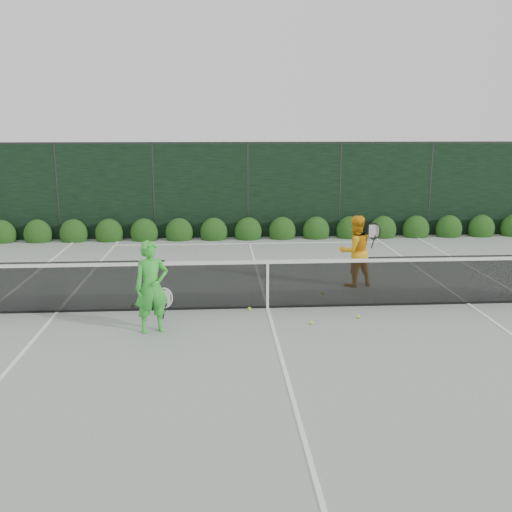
{
  "coord_description": "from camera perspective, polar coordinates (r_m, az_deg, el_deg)",
  "views": [
    {
      "loc": [
        -0.96,
        -10.81,
        3.54
      ],
      "look_at": [
        -0.21,
        0.3,
        1.0
      ],
      "focal_mm": 40.0,
      "sensor_mm": 36.0,
      "label": 1
    }
  ],
  "objects": [
    {
      "name": "ground",
      "position": [
        11.41,
        1.16,
        -5.22
      ],
      "size": [
        80.0,
        80.0,
        0.0
      ],
      "primitive_type": "plane",
      "color": "gray",
      "rests_on": "ground"
    },
    {
      "name": "tennis_net",
      "position": [
        11.26,
        1.04,
        -2.65
      ],
      "size": [
        12.9,
        0.1,
        1.07
      ],
      "color": "black",
      "rests_on": "ground"
    },
    {
      "name": "player_woman",
      "position": [
        10.07,
        -10.39,
        -3.07
      ],
      "size": [
        0.7,
        0.56,
        1.63
      ],
      "rotation": [
        0.0,
        0.0,
        0.33
      ],
      "color": "green",
      "rests_on": "ground"
    },
    {
      "name": "player_man",
      "position": [
        12.97,
        9.88,
        0.49
      ],
      "size": [
        0.96,
        0.8,
        1.61
      ],
      "rotation": [
        0.0,
        0.0,
        3.41
      ],
      "color": "#F7A814",
      "rests_on": "ground"
    },
    {
      "name": "court_lines",
      "position": [
        11.41,
        1.16,
        -5.19
      ],
      "size": [
        11.03,
        23.83,
        0.01
      ],
      "color": "white",
      "rests_on": "ground"
    },
    {
      "name": "windscreen_fence",
      "position": [
        8.4,
        2.81,
        -1.11
      ],
      "size": [
        32.0,
        21.07,
        3.06
      ],
      "color": "black",
      "rests_on": "ground"
    },
    {
      "name": "hedge_row",
      "position": [
        18.28,
        -0.79,
        2.44
      ],
      "size": [
        31.66,
        0.65,
        0.94
      ],
      "color": "#13350E",
      "rests_on": "ground"
    },
    {
      "name": "tennis_balls",
      "position": [
        11.26,
        1.81,
        -5.29
      ],
      "size": [
        4.42,
        1.93,
        0.07
      ],
      "color": "#B9E733",
      "rests_on": "ground"
    }
  ]
}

